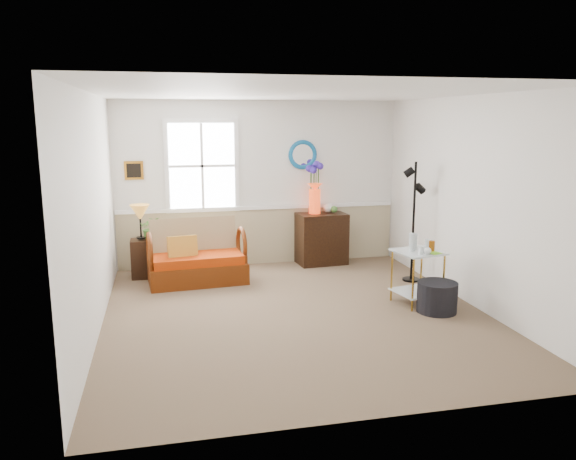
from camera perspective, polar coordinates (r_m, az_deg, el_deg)
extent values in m
cube|color=#72604C|center=(6.86, 0.77, -8.48)|extent=(4.50, 5.00, 0.01)
cube|color=white|center=(6.46, 0.84, 13.79)|extent=(4.50, 5.00, 0.01)
cube|color=white|center=(8.96, -2.92, 4.72)|extent=(4.50, 0.01, 2.60)
cube|color=white|center=(4.19, 8.77, -2.86)|extent=(4.50, 0.01, 2.60)
cube|color=white|center=(6.40, -19.19, 1.51)|extent=(0.01, 5.00, 2.60)
cube|color=white|center=(7.38, 18.07, 2.79)|extent=(0.01, 5.00, 2.60)
cube|color=tan|center=(9.08, -2.84, -0.63)|extent=(4.46, 0.02, 0.90)
cube|color=white|center=(8.98, -2.86, 2.29)|extent=(4.46, 0.04, 0.06)
cube|color=#B3711E|center=(8.80, -15.39, 5.86)|extent=(0.28, 0.03, 0.28)
torus|color=#1070A3|center=(9.05, 1.49, 7.65)|extent=(0.47, 0.07, 0.47)
imported|color=#4A8336|center=(8.52, -13.83, -0.02)|extent=(0.35, 0.37, 0.26)
cylinder|color=black|center=(7.09, 14.90, -6.60)|extent=(0.57, 0.57, 0.37)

